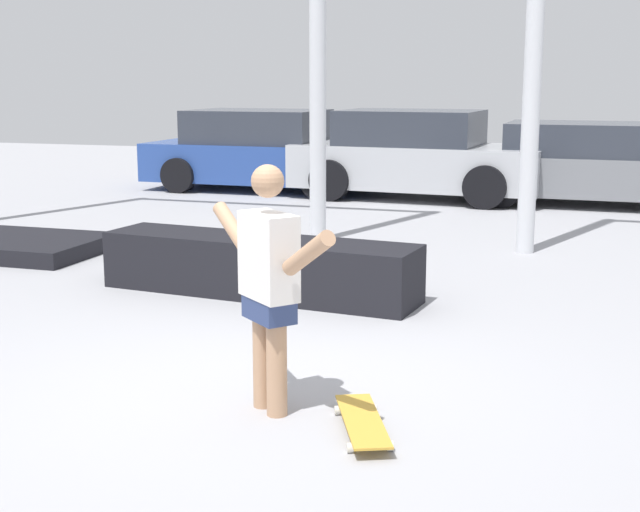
% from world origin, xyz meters
% --- Properties ---
extents(ground_plane, '(36.00, 36.00, 0.00)m').
position_xyz_m(ground_plane, '(0.00, 0.00, 0.00)').
color(ground_plane, '#9E9EA3').
extents(skateboarder, '(1.08, 0.94, 1.48)m').
position_xyz_m(skateboarder, '(0.24, -0.39, 0.81)').
color(skateboarder, tan).
rests_on(skateboarder, ground_plane).
extents(skateboard, '(0.52, 0.82, 0.08)m').
position_xyz_m(skateboard, '(0.85, -0.54, 0.06)').
color(skateboard, gold).
rests_on(skateboard, ground_plane).
extents(grind_box, '(3.04, 0.98, 0.53)m').
position_xyz_m(grind_box, '(-0.90, 2.29, 0.26)').
color(grind_box, black).
rests_on(grind_box, ground_plane).
extents(parked_car_blue, '(4.17, 2.07, 1.40)m').
position_xyz_m(parked_car_blue, '(-3.71, 9.63, 0.67)').
color(parked_car_blue, '#284793').
rests_on(parked_car_blue, ground_plane).
extents(parked_car_silver, '(4.15, 2.09, 1.44)m').
position_xyz_m(parked_car_silver, '(-0.90, 9.33, 0.69)').
color(parked_car_silver, '#B7BABF').
rests_on(parked_car_silver, ground_plane).
extents(parked_car_grey, '(4.23, 1.96, 1.27)m').
position_xyz_m(parked_car_grey, '(1.84, 9.43, 0.62)').
color(parked_car_grey, slate).
rests_on(parked_car_grey, ground_plane).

